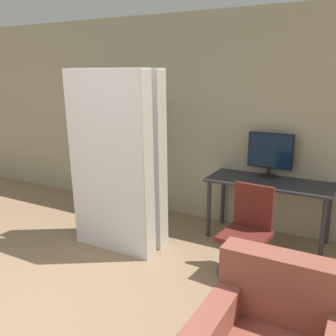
# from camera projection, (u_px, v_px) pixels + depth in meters

# --- Properties ---
(wall_back) EXTENTS (8.00, 0.06, 2.70)m
(wall_back) POSITION_uv_depth(u_px,v_px,m) (188.00, 119.00, 5.03)
(wall_back) COLOR tan
(wall_back) RESTS_ON ground
(desk) EXTENTS (1.42, 0.60, 0.74)m
(desk) POSITION_uv_depth(u_px,v_px,m) (269.00, 189.00, 4.35)
(desk) COLOR #2D2D33
(desk) RESTS_ON ground
(monitor) EXTENTS (0.54, 0.19, 0.53)m
(monitor) POSITION_uv_depth(u_px,v_px,m) (270.00, 153.00, 4.44)
(monitor) COLOR black
(monitor) RESTS_ON desk
(office_chair) EXTENTS (0.52, 0.52, 0.89)m
(office_chair) POSITION_uv_depth(u_px,v_px,m) (246.00, 240.00, 3.68)
(office_chair) COLOR #4C4C51
(office_chair) RESTS_ON ground
(bookshelf) EXTENTS (0.78, 0.25, 1.63)m
(bookshelf) POSITION_uv_depth(u_px,v_px,m) (117.00, 151.00, 5.57)
(bookshelf) COLOR black
(bookshelf) RESTS_ON ground
(mattress_near) EXTENTS (0.99, 0.25, 2.00)m
(mattress_near) POSITION_uv_depth(u_px,v_px,m) (111.00, 164.00, 4.03)
(mattress_near) COLOR silver
(mattress_near) RESTS_ON ground
(mattress_far) EXTENTS (0.99, 0.24, 2.00)m
(mattress_far) POSITION_uv_depth(u_px,v_px,m) (126.00, 159.00, 4.27)
(mattress_far) COLOR silver
(mattress_far) RESTS_ON ground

